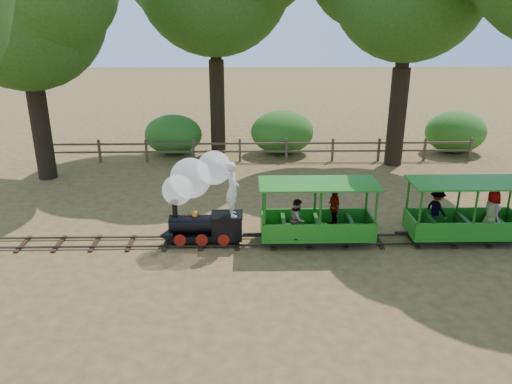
{
  "coord_description": "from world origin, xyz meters",
  "views": [
    {
      "loc": [
        -0.74,
        -12.71,
        6.22
      ],
      "look_at": [
        -0.46,
        0.5,
        1.35
      ],
      "focal_mm": 35.0,
      "sensor_mm": 36.0,
      "label": 1
    }
  ],
  "objects_px": {
    "locomotive": "(199,192)",
    "fence": "(263,148)",
    "carriage_rear": "(464,216)",
    "carriage_front": "(316,219)"
  },
  "relations": [
    {
      "from": "locomotive",
      "to": "fence",
      "type": "xyz_separation_m",
      "value": [
        2.02,
        7.94,
        -0.95
      ]
    },
    {
      "from": "locomotive",
      "to": "fence",
      "type": "height_order",
      "value": "locomotive"
    },
    {
      "from": "locomotive",
      "to": "fence",
      "type": "distance_m",
      "value": 8.24
    },
    {
      "from": "carriage_front",
      "to": "fence",
      "type": "bearing_deg",
      "value": 98.59
    },
    {
      "from": "carriage_front",
      "to": "locomotive",
      "type": "bearing_deg",
      "value": 178.79
    },
    {
      "from": "locomotive",
      "to": "carriage_rear",
      "type": "relative_size",
      "value": 0.83
    },
    {
      "from": "locomotive",
      "to": "fence",
      "type": "bearing_deg",
      "value": 75.74
    },
    {
      "from": "locomotive",
      "to": "carriage_front",
      "type": "xyz_separation_m",
      "value": [
        3.23,
        -0.07,
        -0.79
      ]
    },
    {
      "from": "locomotive",
      "to": "carriage_rear",
      "type": "bearing_deg",
      "value": -0.44
    },
    {
      "from": "carriage_rear",
      "to": "fence",
      "type": "distance_m",
      "value": 9.62
    }
  ]
}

